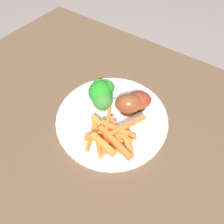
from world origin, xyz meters
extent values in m
plane|color=gray|center=(0.00, 0.00, 0.00)|extent=(6.00, 6.00, 0.00)
cube|color=brown|center=(0.00, 0.00, 0.69)|extent=(1.23, 0.84, 0.03)
cylinder|color=#443122|center=(-0.56, 0.36, 0.34)|extent=(0.06, 0.06, 0.67)
cylinder|color=white|center=(-0.07, 0.06, 0.71)|extent=(0.28, 0.28, 0.01)
cylinder|color=#7DA053|center=(-0.12, 0.07, 0.73)|extent=(0.01, 0.01, 0.02)
sphere|color=#207C1C|center=(-0.12, 0.07, 0.76)|extent=(0.06, 0.06, 0.06)
sphere|color=#207C1C|center=(-0.11, 0.09, 0.76)|extent=(0.02, 0.02, 0.02)
sphere|color=#207C1C|center=(-0.13, 0.06, 0.76)|extent=(0.02, 0.02, 0.02)
sphere|color=#207C1C|center=(-0.14, 0.09, 0.76)|extent=(0.02, 0.02, 0.02)
sphere|color=#207C1C|center=(-0.12, 0.10, 0.76)|extent=(0.03, 0.03, 0.03)
sphere|color=#207C1C|center=(-0.14, 0.09, 0.77)|extent=(0.02, 0.02, 0.02)
sphere|color=#207C1C|center=(-0.11, 0.09, 0.77)|extent=(0.03, 0.03, 0.03)
cylinder|color=#87AE50|center=(-0.11, 0.06, 0.73)|extent=(0.02, 0.02, 0.02)
sphere|color=#317228|center=(-0.11, 0.06, 0.75)|extent=(0.05, 0.05, 0.05)
sphere|color=#317228|center=(-0.12, 0.06, 0.75)|extent=(0.03, 0.03, 0.03)
sphere|color=#317228|center=(-0.10, 0.08, 0.76)|extent=(0.02, 0.02, 0.02)
sphere|color=#317228|center=(-0.10, 0.05, 0.76)|extent=(0.02, 0.02, 0.02)
cube|color=orange|center=(-0.04, 0.01, 0.72)|extent=(0.07, 0.08, 0.01)
cube|color=orange|center=(-0.06, 0.00, 0.74)|extent=(0.03, 0.07, 0.01)
cube|color=orange|center=(-0.04, 0.02, 0.74)|extent=(0.07, 0.02, 0.01)
cube|color=orange|center=(-0.04, 0.02, 0.73)|extent=(0.11, 0.02, 0.01)
cube|color=orange|center=(-0.03, 0.01, 0.73)|extent=(0.08, 0.02, 0.01)
cube|color=#C96326|center=(-0.07, -0.03, 0.73)|extent=(0.03, 0.06, 0.01)
cube|color=orange|center=(-0.06, 0.01, 0.73)|extent=(0.10, 0.03, 0.01)
cube|color=#D06728|center=(-0.06, 0.03, 0.74)|extent=(0.05, 0.08, 0.01)
cube|color=orange|center=(-0.05, 0.00, 0.73)|extent=(0.08, 0.09, 0.01)
cube|color=orange|center=(-0.04, 0.00, 0.73)|extent=(0.05, 0.09, 0.01)
cube|color=orange|center=(-0.03, -0.03, 0.75)|extent=(0.07, 0.02, 0.01)
cube|color=orange|center=(-0.08, -0.01, 0.73)|extent=(0.05, 0.05, 0.01)
cube|color=orange|center=(-0.05, -0.01, 0.73)|extent=(0.07, 0.01, 0.01)
cube|color=orange|center=(0.00, 0.01, 0.73)|extent=(0.06, 0.05, 0.01)
cube|color=#CD6527|center=(-0.02, -0.01, 0.74)|extent=(0.10, 0.04, 0.01)
cube|color=#CF6628|center=(-0.02, 0.04, 0.75)|extent=(0.05, 0.09, 0.01)
cube|color=orange|center=(-0.06, -0.02, 0.72)|extent=(0.08, 0.07, 0.01)
cube|color=orange|center=(0.00, -0.02, 0.73)|extent=(0.07, 0.02, 0.01)
cylinder|color=#5B2210|center=(-0.04, 0.11, 0.72)|extent=(0.04, 0.04, 0.00)
ellipsoid|color=brown|center=(-0.04, 0.11, 0.74)|extent=(0.08, 0.08, 0.04)
cylinder|color=beige|center=(-0.09, 0.08, 0.74)|extent=(0.04, 0.03, 0.01)
sphere|color=silver|center=(-0.10, 0.07, 0.74)|extent=(0.02, 0.02, 0.02)
cylinder|color=#571A10|center=(-0.04, 0.13, 0.72)|extent=(0.05, 0.05, 0.00)
ellipsoid|color=maroon|center=(-0.04, 0.13, 0.74)|extent=(0.09, 0.08, 0.04)
cylinder|color=beige|center=(-0.08, 0.09, 0.74)|extent=(0.03, 0.03, 0.01)
sphere|color=silver|center=(-0.10, 0.08, 0.74)|extent=(0.02, 0.02, 0.02)
cylinder|color=#552111|center=(-0.05, 0.10, 0.72)|extent=(0.05, 0.05, 0.00)
ellipsoid|color=brown|center=(-0.05, 0.10, 0.74)|extent=(0.09, 0.08, 0.05)
cylinder|color=beige|center=(-0.10, 0.06, 0.74)|extent=(0.03, 0.03, 0.01)
sphere|color=silver|center=(-0.11, 0.05, 0.74)|extent=(0.02, 0.02, 0.02)
camera|label=1|loc=(0.10, -0.19, 1.14)|focal=32.53mm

